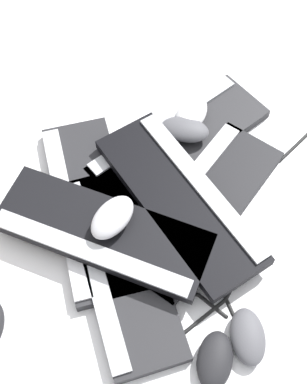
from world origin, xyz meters
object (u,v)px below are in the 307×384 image
object	(u,v)px
keyboard_0	(179,141)
keyboard_5	(102,232)
mouse_1	(185,129)
mouse_2	(192,113)
mouse_4	(248,337)
keyboard_2	(121,266)
mouse_3	(215,360)
mouse_0	(112,217)
keyboard_3	(202,206)
keyboard_1	(91,206)
keyboard_4	(180,199)

from	to	relation	value
keyboard_0	keyboard_5	size ratio (longest dim) A/B	0.92
mouse_1	mouse_2	xyz separation A→B (m)	(0.05, -0.01, 0.00)
keyboard_0	mouse_4	world-z (taller)	mouse_4
keyboard_5	mouse_1	xyz separation A→B (m)	(0.28, -0.14, 0.01)
mouse_1	mouse_4	distance (m)	0.47
keyboard_2	mouse_3	world-z (taller)	mouse_3
mouse_0	keyboard_2	bearing A→B (deg)	47.09
mouse_3	mouse_4	bearing A→B (deg)	136.51
keyboard_0	mouse_2	world-z (taller)	mouse_2
keyboard_3	keyboard_5	bearing A→B (deg)	118.87
keyboard_5	mouse_3	size ratio (longest dim) A/B	4.21
keyboard_5	keyboard_2	bearing A→B (deg)	-139.18
keyboard_2	keyboard_5	size ratio (longest dim) A/B	1.00
mouse_1	mouse_3	distance (m)	0.51
keyboard_1	keyboard_5	xyz separation A→B (m)	(-0.07, -0.04, 0.03)
keyboard_5	keyboard_0	bearing A→B (deg)	-24.40
keyboard_2	keyboard_5	xyz separation A→B (m)	(0.05, 0.05, 0.03)
keyboard_5	mouse_3	xyz separation A→B (m)	(-0.21, -0.25, -0.02)
mouse_0	keyboard_1	bearing A→B (deg)	-104.16
keyboard_3	mouse_4	size ratio (longest dim) A/B	4.18
keyboard_0	keyboard_2	bearing A→B (deg)	166.63
keyboard_3	mouse_0	xyz separation A→B (m)	(-0.09, 0.17, 0.07)
keyboard_2	mouse_0	size ratio (longest dim) A/B	4.19
keyboard_0	mouse_0	size ratio (longest dim) A/B	3.88
keyboard_4	mouse_3	distance (m)	0.33
keyboard_2	mouse_0	xyz separation A→B (m)	(0.07, 0.03, 0.07)
keyboard_3	keyboard_1	bearing A→B (deg)	98.09
keyboard_3	mouse_4	world-z (taller)	mouse_4
mouse_3	keyboard_0	bearing A→B (deg)	-161.50
keyboard_3	keyboard_4	bearing A→B (deg)	95.70
mouse_1	mouse_4	world-z (taller)	mouse_1
keyboard_3	keyboard_4	xyz separation A→B (m)	(-0.00, 0.05, 0.03)
keyboard_3	mouse_3	size ratio (longest dim) A/B	4.18
keyboard_2	keyboard_1	bearing A→B (deg)	34.93
keyboard_5	mouse_1	distance (m)	0.31
keyboard_4	keyboard_5	world-z (taller)	same
keyboard_1	mouse_1	size ratio (longest dim) A/B	4.21
keyboard_2	keyboard_4	size ratio (longest dim) A/B	1.08
keyboard_2	mouse_3	xyz separation A→B (m)	(-0.16, -0.21, 0.01)
keyboard_3	mouse_3	distance (m)	0.33
keyboard_2	mouse_1	world-z (taller)	mouse_1
mouse_0	mouse_3	xyz separation A→B (m)	(-0.23, -0.23, -0.06)
keyboard_0	keyboard_5	distance (m)	0.30
keyboard_2	keyboard_4	world-z (taller)	keyboard_4
keyboard_2	keyboard_3	size ratio (longest dim) A/B	1.00
keyboard_5	mouse_0	bearing A→B (deg)	-46.48
mouse_2	mouse_4	size ratio (longest dim) A/B	1.00
mouse_4	keyboard_5	bearing A→B (deg)	-130.27
keyboard_1	mouse_2	world-z (taller)	mouse_2
mouse_1	mouse_4	xyz separation A→B (m)	(-0.44, -0.17, -0.03)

